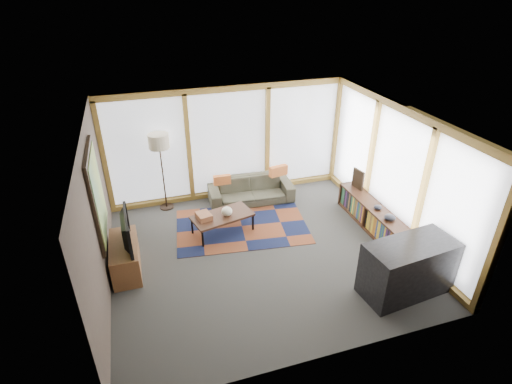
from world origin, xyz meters
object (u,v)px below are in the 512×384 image
object	(u,v)px
coffee_table	(223,223)
bar_counter	(408,268)
floor_lamp	(163,172)
television	(122,231)
sofa	(251,190)
bookshelf	(371,216)
tv_console	(125,257)

from	to	relation	value
coffee_table	bar_counter	world-z (taller)	bar_counter
floor_lamp	bar_counter	xyz separation A→B (m)	(3.47, -3.92, -0.41)
floor_lamp	bar_counter	bearing A→B (deg)	-48.47
coffee_table	television	world-z (taller)	television
coffee_table	bar_counter	bearing A→B (deg)	-46.21
sofa	floor_lamp	world-z (taller)	floor_lamp
sofa	bar_counter	size ratio (longest dim) A/B	1.30
sofa	bookshelf	bearing A→B (deg)	-37.19
floor_lamp	bookshelf	xyz separation A→B (m)	(3.98, -2.06, -0.62)
coffee_table	sofa	bearing A→B (deg)	48.79
television	coffee_table	bearing A→B (deg)	-72.00
tv_console	television	world-z (taller)	television
bar_counter	tv_console	bearing A→B (deg)	150.26
sofa	bar_counter	xyz separation A→B (m)	(1.56, -3.64, 0.19)
floor_lamp	sofa	bearing A→B (deg)	-8.28
bookshelf	bar_counter	xyz separation A→B (m)	(-0.50, -1.86, 0.21)
sofa	floor_lamp	distance (m)	2.02
floor_lamp	coffee_table	xyz separation A→B (m)	(0.99, -1.33, -0.68)
sofa	coffee_table	world-z (taller)	sofa
bookshelf	television	distance (m)	4.90
sofa	tv_console	world-z (taller)	same
floor_lamp	bookshelf	world-z (taller)	floor_lamp
floor_lamp	bookshelf	bearing A→B (deg)	-27.42
sofa	television	size ratio (longest dim) A/B	1.93
floor_lamp	bookshelf	size ratio (longest dim) A/B	0.83
bar_counter	bookshelf	bearing A→B (deg)	68.88
coffee_table	tv_console	world-z (taller)	tv_console
bookshelf	bar_counter	distance (m)	1.94
tv_console	television	distance (m)	0.57
floor_lamp	coffee_table	size ratio (longest dim) A/B	1.46
sofa	bar_counter	distance (m)	3.97
coffee_table	bar_counter	xyz separation A→B (m)	(2.48, -2.59, 0.27)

